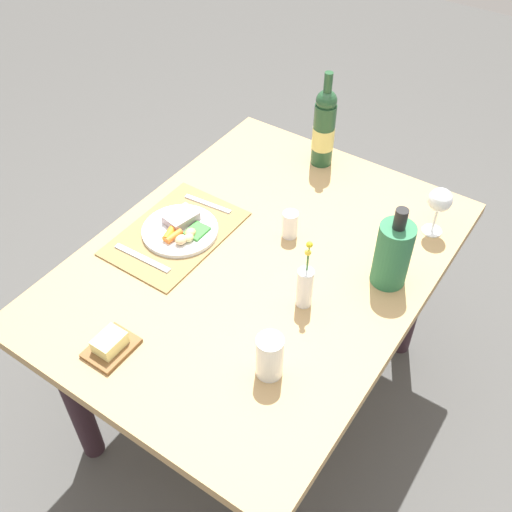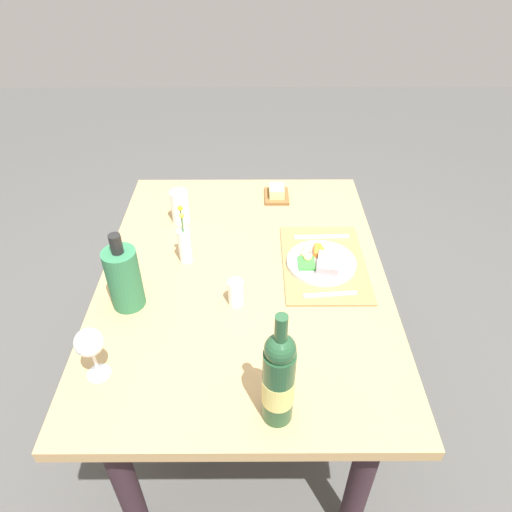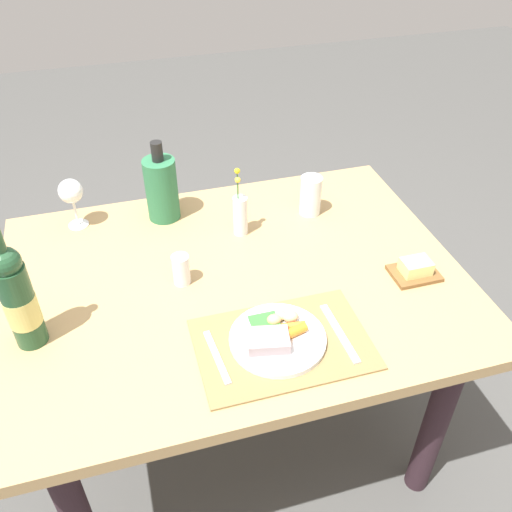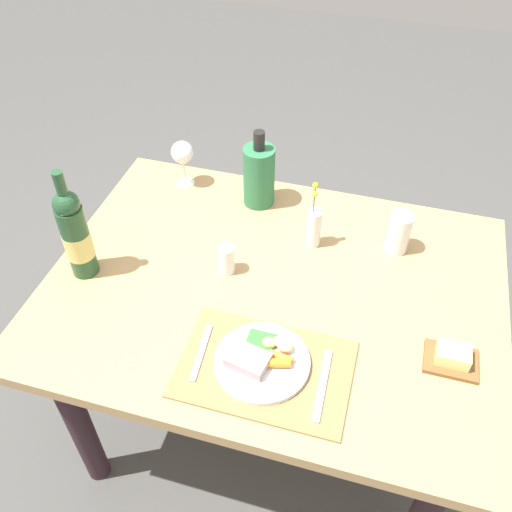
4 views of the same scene
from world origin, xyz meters
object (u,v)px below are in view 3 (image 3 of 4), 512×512
Objects in this scene: flower_vase at (240,214)px; cooler_bottle at (162,188)px; dinner_plate at (277,336)px; wine_glass at (71,193)px; dining_table at (236,305)px; knife at (339,333)px; wine_bottle at (18,298)px; salt_shaker at (181,270)px; water_tumbler at (310,198)px; fork at (217,357)px; butter_dish at (415,270)px.

cooler_bottle is at bearing 144.04° from flower_vase.
wine_glass is at bearing 125.01° from dinner_plate.
flower_vase reaches higher than dining_table.
cooler_bottle is (-0.34, 0.64, 0.10)m from knife.
wine_bottle is 3.85× the size of salt_shaker.
flower_vase is 0.51m from wine_glass.
dining_table is 0.43m from water_tumbler.
cooler_bottle is (-0.14, 0.35, 0.21)m from dining_table.
knife reaches higher than dining_table.
flower_vase is 0.28m from salt_shaker.
fork is at bearing -112.43° from dining_table.
wine_bottle is 0.42m from salt_shaker.
salt_shaker is at bearing 166.60° from butter_dish.
fork is at bearing -87.43° from cooler_bottle.
water_tumbler is at bearing 75.59° from knife.
wine_glass is 1.82× the size of salt_shaker.
cooler_bottle is at bearing 142.48° from butter_dish.
cooler_bottle is at bearing 48.58° from wine_bottle.
flower_vase is at bearing -35.96° from cooler_bottle.
dining_table is at bearing -67.99° from cooler_bottle.
butter_dish is (0.48, -0.13, 0.13)m from dining_table.
cooler_bottle is at bearing 116.06° from knife.
wine_bottle is at bearing 163.28° from dinner_plate.
flower_vase is at bearing 102.71° from knife.
dinner_plate is at bearing -54.99° from wine_glass.
butter_dish is 0.57× the size of flower_vase.
salt_shaker is at bearing 15.98° from wine_bottle.
wine_bottle reaches higher than flower_vase.
dinner_plate is 0.16m from knife.
water_tumbler reaches higher than knife.
water_tumbler is (-0.17, 0.37, 0.04)m from butter_dish.
flower_vase is 0.25m from water_tumbler.
knife is at bearing -6.62° from fork.
cooler_bottle is (-0.18, 0.61, 0.09)m from dinner_plate.
salt_shaker reaches higher than knife.
dinner_plate is 0.47m from butter_dish.
knife is 1.24× the size of wine_glass.
dinner_plate reaches higher than fork.
wine_bottle is at bearing 163.35° from knife.
wine_bottle is at bearing -104.71° from wine_glass.
fork is 1.32× the size of water_tumbler.
fork is 1.05× the size of wine_glass.
knife is at bearing -55.69° from dining_table.
dining_table is at bearing -109.19° from flower_vase.
dining_table is 0.27m from flower_vase.
cooler_bottle is 0.47m from water_tumbler.
wine_bottle reaches higher than salt_shaker.
salt_shaker is (0.39, 0.11, -0.09)m from wine_bottle.
knife is 0.59× the size of wine_bottle.
cooler_bottle reaches higher than knife.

